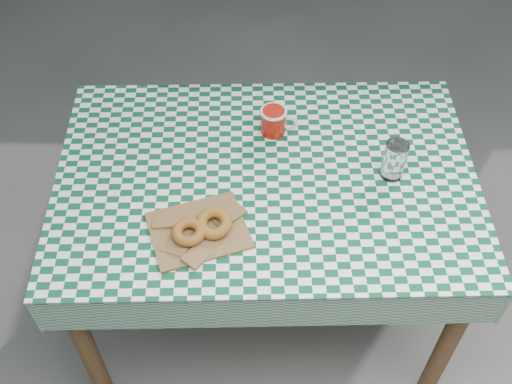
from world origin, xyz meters
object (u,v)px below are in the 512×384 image
at_px(table, 265,248).
at_px(coffee_mug, 273,121).
at_px(drinking_glass, 394,160).
at_px(paper_bag, 198,230).

xyz_separation_m(table, coffee_mug, (0.02, 0.19, 0.43)).
bearing_deg(drinking_glass, table, -178.08).
bearing_deg(coffee_mug, paper_bag, -110.72).
height_order(table, paper_bag, paper_bag).
height_order(paper_bag, drinking_glass, drinking_glass).
bearing_deg(table, paper_bag, -133.55).
xyz_separation_m(coffee_mug, drinking_glass, (0.36, -0.18, 0.02)).
bearing_deg(paper_bag, table, 48.63).
bearing_deg(table, coffee_mug, 81.88).
distance_m(coffee_mug, drinking_glass, 0.40).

